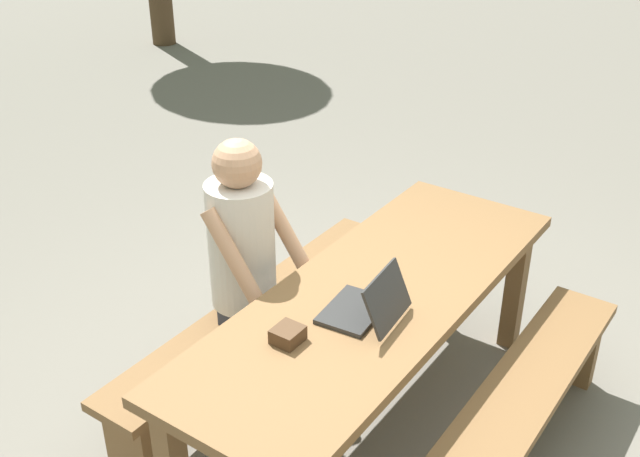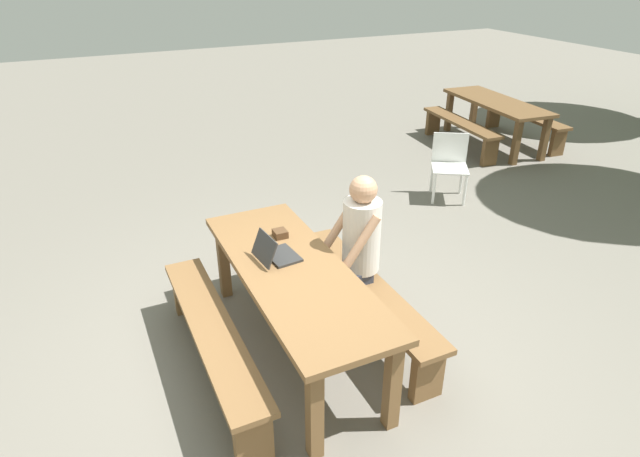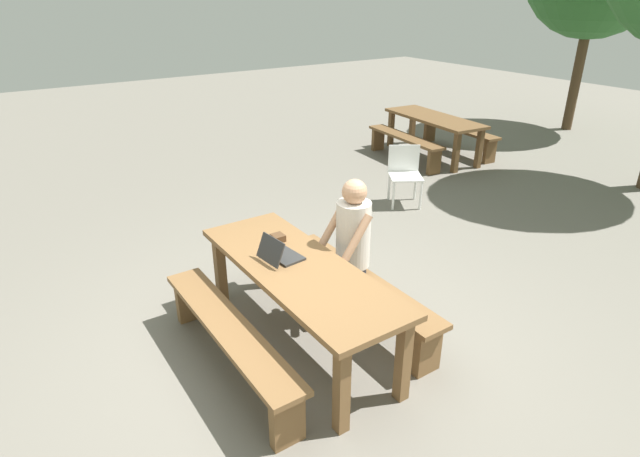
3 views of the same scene
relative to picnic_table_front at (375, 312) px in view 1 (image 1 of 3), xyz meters
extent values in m
plane|color=slate|center=(0.00, 0.00, -0.65)|extent=(30.00, 30.00, 0.00)
cube|color=brown|center=(0.00, 0.00, 0.08)|extent=(2.17, 0.76, 0.05)
cube|color=brown|center=(0.98, -0.28, -0.30)|extent=(0.09, 0.09, 0.71)
cube|color=brown|center=(0.98, 0.28, -0.30)|extent=(0.09, 0.09, 0.71)
cube|color=brown|center=(0.00, -0.64, -0.23)|extent=(1.95, 0.30, 0.05)
cube|color=brown|center=(0.88, -0.64, -0.45)|extent=(0.08, 0.24, 0.41)
cube|color=brown|center=(0.00, 0.64, -0.23)|extent=(1.95, 0.30, 0.05)
cube|color=brown|center=(-0.88, 0.64, -0.45)|extent=(0.08, 0.24, 0.41)
cube|color=brown|center=(0.88, 0.64, -0.45)|extent=(0.08, 0.24, 0.41)
cube|color=#2D2D2D|center=(-0.19, -0.01, 0.12)|extent=(0.32, 0.24, 0.02)
cube|color=#2D2D2D|center=(-0.18, -0.15, 0.23)|extent=(0.30, 0.12, 0.20)
cube|color=#0F1933|center=(-0.18, -0.15, 0.23)|extent=(0.28, 0.10, 0.18)
cube|color=#4C331E|center=(-0.50, 0.10, 0.14)|extent=(0.11, 0.10, 0.06)
cylinder|color=#333847|center=(-0.20, 0.46, -0.43)|extent=(0.10, 0.10, 0.45)
cylinder|color=#333847|center=(-0.02, 0.46, -0.43)|extent=(0.10, 0.10, 0.45)
cube|color=#333847|center=(-0.11, 0.55, -0.16)|extent=(0.28, 0.28, 0.12)
cylinder|color=silver|center=(-0.11, 0.64, 0.18)|extent=(0.31, 0.31, 0.60)
cylinder|color=tan|center=(-0.29, 0.54, 0.23)|extent=(0.07, 0.32, 0.41)
cylinder|color=tan|center=(0.06, 0.54, 0.23)|extent=(0.07, 0.32, 0.41)
sphere|color=tan|center=(-0.11, 0.64, 0.58)|extent=(0.22, 0.22, 0.22)
camera|label=1|loc=(-2.36, -1.36, 1.89)|focal=42.72mm
camera|label=2|loc=(3.12, -1.25, 2.20)|focal=29.84mm
camera|label=3|loc=(3.12, -1.90, 2.15)|focal=28.96mm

